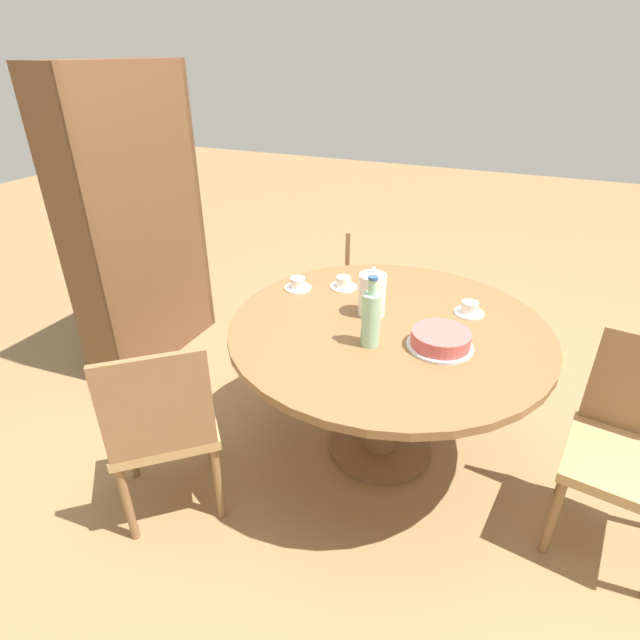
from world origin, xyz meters
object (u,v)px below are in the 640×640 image
Objects in this scene: chair_b at (368,284)px; cake_main at (441,340)px; cup_c at (470,309)px; coffee_pot at (372,293)px; cup_a at (298,284)px; chair_c at (163,424)px; bookshelf at (140,234)px; water_bottle at (371,318)px; cup_b at (344,283)px; chair_a at (631,446)px.

chair_b is 1.24m from cake_main.
coffee_pot is at bearing 114.26° from cup_c.
chair_b reaches higher than cake_main.
cup_c is at bearing -84.99° from cup_a.
chair_c is at bearing 142.06° from coffee_pot.
coffee_pot is at bearing 179.08° from chair_b.
chair_b is at bearing -10.06° from cup_a.
bookshelf is 1.69m from water_bottle.
bookshelf reaches higher than cup_c.
bookshelf is at bearing 88.48° from cup_c.
cup_a is 0.23m from cup_b.
chair_a is 0.49× the size of bookshelf.
bookshelf is 12.83× the size of cup_b.
water_bottle is at bearing 73.07° from bookshelf.
chair_c is at bearing 149.17° from chair_b.
cup_a is at bearing 178.78° from chair_a.
cup_a is at bearing 54.22° from water_bottle.
coffee_pot is 0.32m from cup_b.
cup_b is at bearing -63.03° from cup_a.
cup_b is (1.00, -0.38, 0.28)m from chair_c.
cup_a is at bearing 116.97° from cup_b.
coffee_pot is 1.72× the size of cup_c.
cake_main is at bearing -123.65° from cup_b.
coffee_pot reaches higher than chair_c.
chair_a reaches higher than cup_a.
cake_main is at bearing 170.10° from cup_c.
coffee_pot is (0.78, -0.61, 0.36)m from chair_c.
cup_c is (0.19, -0.41, -0.08)m from coffee_pot.
water_bottle is at bearing -147.47° from cup_b.
chair_c reaches higher than cup_a.
water_bottle reaches higher than coffee_pot.
chair_c reaches higher than cup_b.
chair_b is 0.80m from cup_a.
chair_b is 1.23m from water_bottle.
water_bottle is 2.23× the size of cup_c.
water_bottle is at bearing 175.86° from chair_c.
coffee_pot is 0.46m from cup_c.
chair_a and chair_c have the same top height.
chair_c is at bearing 158.88° from cup_b.
cup_a is (0.37, 0.51, -0.10)m from water_bottle.
chair_a is 6.35× the size of cup_a.
chair_c is 0.95m from cup_a.
water_bottle is (-1.11, -0.38, 0.38)m from chair_b.
cup_b is at bearing 89.14° from bookshelf.
coffee_pot is (-0.85, -0.30, 0.36)m from chair_b.
chair_c reaches higher than cake_main.
cup_c is (0.96, -1.02, 0.28)m from chair_c.
cake_main is (-0.01, 0.76, 0.29)m from chair_a.
water_bottle is (-0.26, -0.08, 0.02)m from coffee_pot.
cake_main is 0.83m from cup_a.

